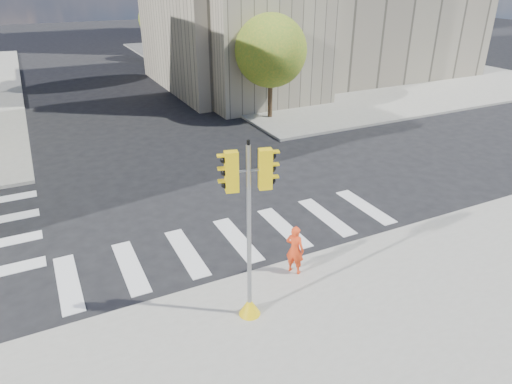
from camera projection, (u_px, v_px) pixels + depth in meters
ground at (218, 214)px, 17.07m from camera, size 160.00×160.00×0.00m
sidewalk_far_right at (305, 61)px, 46.02m from camera, size 28.00×40.00×0.15m
tree_re_near at (271, 51)px, 26.38m from camera, size 4.20×4.20×6.16m
tree_re_mid at (199, 26)px, 35.93m from camera, size 4.60×4.60×6.66m
tree_re_far at (159, 20)px, 45.83m from camera, size 4.00×4.00×5.88m
lamp_near at (249, 33)px, 29.58m from camera, size 0.35×0.18×8.11m
lamp_far at (182, 17)px, 40.88m from camera, size 0.35×0.18×8.11m
traffic_signal at (249, 248)px, 10.97m from camera, size 1.08×0.56×4.75m
photographer at (295, 250)px, 13.19m from camera, size 0.62×0.67×1.53m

